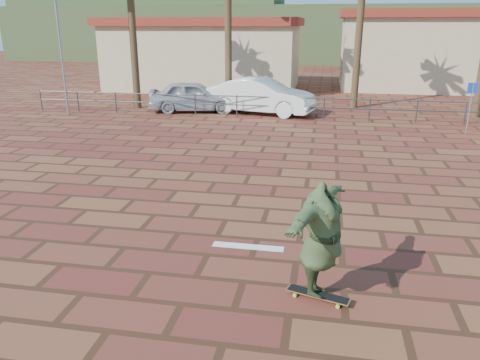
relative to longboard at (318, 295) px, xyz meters
name	(u,v)px	position (x,y,z in m)	size (l,w,h in m)	color
ground	(226,220)	(-2.08, 2.82, -0.08)	(120.00, 120.00, 0.00)	brown
paint_stripe	(248,247)	(-1.38, 1.62, -0.08)	(1.40, 0.22, 0.01)	white
guardrail	(280,103)	(-2.08, 14.82, 0.60)	(24.06, 0.06, 1.00)	#47494F
flagpole	(59,12)	(-11.96, 13.82, 4.56)	(1.30, 0.10, 8.00)	gray
building_west	(206,53)	(-8.08, 24.82, 2.20)	(12.60, 7.60, 4.50)	beige
building_east	(420,49)	(5.92, 26.82, 2.46)	(10.60, 6.60, 5.00)	beige
hill_front	(311,34)	(-2.08, 52.82, 2.92)	(70.00, 18.00, 6.00)	#384C28
hill_back	(154,25)	(-24.08, 58.82, 3.92)	(35.00, 14.00, 8.00)	#384C28
longboard	(318,295)	(0.00, 0.00, 0.00)	(1.03, 0.50, 0.10)	olive
skateboarder	(321,240)	(0.00, 0.00, 0.95)	(2.29, 0.62, 1.87)	#384927
car_silver	(194,96)	(-6.42, 15.82, 0.66)	(1.76, 4.38, 1.49)	#B0B1B7
car_white	(261,96)	(-3.08, 15.82, 0.76)	(1.78, 5.10, 1.68)	white
street_sign	(471,99)	(5.48, 12.82, 1.32)	(0.40, 0.13, 2.00)	gray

